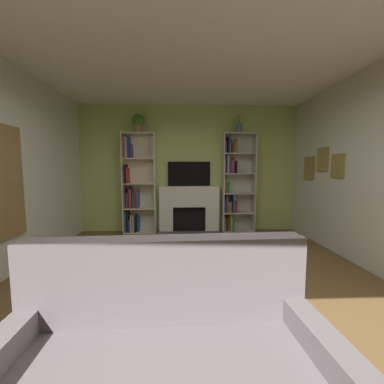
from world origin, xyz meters
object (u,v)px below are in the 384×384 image
vase_with_flowers (239,127)px  couch (165,373)px  coffee_table (172,291)px  fireplace (189,208)px  tv (189,174)px  bookshelf_right (234,185)px  bookshelf_left (136,188)px  potted_plant (138,122)px

vase_with_flowers → couch: (-1.31, -3.96, -1.98)m
couch → coffee_table: bearing=89.8°
couch → fireplace: bearing=86.7°
fireplace → tv: (0.00, 0.08, 0.75)m
bookshelf_right → couch: bearing=-107.0°
coffee_table → bookshelf_left: bearing=106.0°
fireplace → couch: bearing=-93.3°
fireplace → vase_with_flowers: (1.07, -0.04, 1.76)m
bookshelf_right → bookshelf_left: bearing=179.7°
bookshelf_right → couch: (-1.22, -3.98, -0.74)m
vase_with_flowers → couch: 4.61m
tv → couch: bearing=-93.3°
fireplace → bookshelf_right: bearing=-0.7°
fireplace → vase_with_flowers: size_ratio=3.55×
bookshelf_left → coffee_table: (0.93, -3.25, -0.63)m
couch → coffee_table: (0.00, 0.74, 0.05)m
bookshelf_right → coffee_table: bookshelf_right is taller
bookshelf_right → couch: 4.23m
bookshelf_left → vase_with_flowers: 2.59m
vase_with_flowers → couch: bearing=-108.3°
potted_plant → vase_with_flowers: vase_with_flowers is taller
bookshelf_left → potted_plant: potted_plant is taller
potted_plant → fireplace: bearing=2.2°
bookshelf_left → coffee_table: size_ratio=2.83×
couch → bookshelf_right: bearing=73.0°
couch → potted_plant: bearing=102.0°
fireplace → coffee_table: size_ratio=1.85×
vase_with_flowers → potted_plant: bearing=-180.0°
bookshelf_left → vase_with_flowers: (2.24, -0.04, 1.30)m
tv → fireplace: bearing=-90.0°
potted_plant → vase_with_flowers: 2.15m
bookshelf_right → fireplace: bearing=179.3°
tv → potted_plant: size_ratio=2.41×
fireplace → couch: size_ratio=0.79×
bookshelf_left → couch: bookshelf_left is taller
vase_with_flowers → couch: size_ratio=0.22×
fireplace → vase_with_flowers: bearing=-2.1°
couch → bookshelf_left: bearing=103.1°
bookshelf_left → coffee_table: 3.44m
bookshelf_right → vase_with_flowers: (0.09, -0.03, 1.25)m
bookshelf_right → potted_plant: 2.45m
tv → potted_plant: (-1.07, -0.12, 1.08)m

